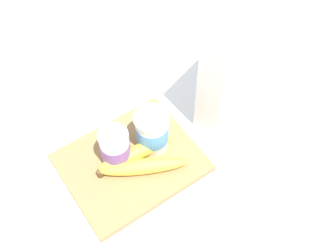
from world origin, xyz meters
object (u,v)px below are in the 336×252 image
at_px(cereal_box, 235,63).
at_px(banana_bunch, 141,161).
at_px(yogurt_cup_back, 152,131).
at_px(yogurt_cup_front, 115,148).
at_px(cutting_board, 131,163).

xyz_separation_m(cereal_box, banana_bunch, (-0.27, -0.03, -0.11)).
bearing_deg(banana_bunch, yogurt_cup_back, 31.54).
height_order(cereal_box, yogurt_cup_front, cereal_box).
bearing_deg(yogurt_cup_back, banana_bunch, -148.46).
bearing_deg(cutting_board, yogurt_cup_front, 138.45).
relative_size(cereal_box, yogurt_cup_front, 2.98).
xyz_separation_m(cutting_board, cereal_box, (0.28, 0.01, 0.13)).
distance_m(yogurt_cup_front, banana_bunch, 0.06).
bearing_deg(yogurt_cup_front, yogurt_cup_back, -6.09).
distance_m(cereal_box, banana_bunch, 0.29).
relative_size(cereal_box, yogurt_cup_back, 2.91).
height_order(cutting_board, banana_bunch, banana_bunch).
height_order(cereal_box, yogurt_cup_back, cereal_box).
height_order(cereal_box, banana_bunch, cereal_box).
height_order(yogurt_cup_front, yogurt_cup_back, yogurt_cup_back).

